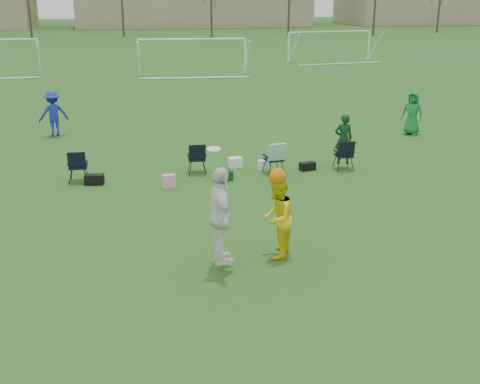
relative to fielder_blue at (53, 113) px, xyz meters
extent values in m
plane|color=#225219|center=(3.70, -14.56, -0.89)|extent=(260.00, 260.00, 0.00)
imported|color=#162AAB|center=(0.00, 0.00, 0.00)|extent=(1.29, 0.95, 1.79)
imported|color=#157937|center=(13.98, -2.55, -0.03)|extent=(0.99, 0.98, 1.73)
imported|color=white|center=(4.41, -13.32, 0.29)|extent=(0.56, 1.20, 2.00)
imported|color=yellow|center=(5.68, -12.89, -0.01)|extent=(0.99, 1.07, 1.77)
sphere|color=orange|center=(5.68, -12.89, 0.90)|extent=(0.35, 0.35, 0.35)
cylinder|color=white|center=(4.28, -13.33, 1.67)|extent=(0.27, 0.27, 0.06)
imported|color=#0F3718|center=(9.52, -6.65, 0.07)|extent=(0.63, 0.44, 1.62)
cube|color=black|center=(1.70, -6.85, -0.74)|extent=(0.59, 0.38, 0.30)
cube|color=pink|center=(3.84, -7.64, -0.69)|extent=(0.39, 0.30, 0.40)
cube|color=#0E351A|center=(5.57, -7.21, -0.75)|extent=(0.48, 0.33, 0.28)
cube|color=white|center=(6.16, -5.86, -0.73)|extent=(0.45, 0.35, 0.32)
cylinder|color=white|center=(6.93, -6.29, -0.74)|extent=(0.26, 0.26, 0.30)
cube|color=black|center=(8.35, -6.66, -0.76)|extent=(0.54, 0.36, 0.26)
cube|color=black|center=(1.24, -6.42, -0.41)|extent=(0.62, 0.62, 0.96)
cube|color=black|center=(4.85, -6.23, -0.41)|extent=(0.63, 0.63, 0.96)
cube|color=black|center=(7.20, -6.77, -0.41)|extent=(0.70, 0.70, 0.96)
cube|color=black|center=(9.52, -6.75, -0.41)|extent=(0.62, 0.62, 0.96)
cylinder|color=white|center=(-2.67, 19.76, 0.31)|extent=(0.12, 0.12, 2.40)
cylinder|color=white|center=(4.06, 17.70, 0.31)|extent=(0.12, 0.12, 2.40)
cylinder|color=white|center=(11.34, 17.19, 0.31)|extent=(0.12, 0.12, 2.40)
cylinder|color=white|center=(7.70, 17.44, 1.51)|extent=(7.29, 0.63, 0.12)
cylinder|color=white|center=(16.08, 22.94, 0.31)|extent=(0.12, 0.12, 2.40)
cylinder|color=white|center=(23.31, 23.95, 0.31)|extent=(0.12, 0.12, 2.40)
cylinder|color=white|center=(19.70, 23.44, 1.51)|extent=(7.25, 1.13, 0.12)
cylinder|color=#382B21|center=(14.70, 53.94, 3.61)|extent=(0.28, 0.28, 9.00)
camera|label=1|loc=(2.57, -24.37, 4.51)|focal=45.00mm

